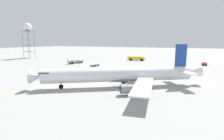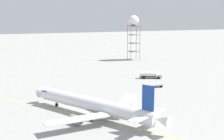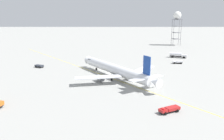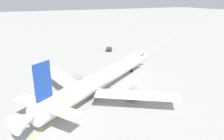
{
  "view_description": "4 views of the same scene",
  "coord_description": "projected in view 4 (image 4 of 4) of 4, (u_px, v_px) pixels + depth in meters",
  "views": [
    {
      "loc": [
        22.38,
        -38.65,
        11.72
      ],
      "look_at": [
        2.61,
        2.16,
        4.25
      ],
      "focal_mm": 27.83,
      "sensor_mm": 36.0,
      "label": 1
    },
    {
      "loc": [
        86.95,
        -18.82,
        28.44
      ],
      "look_at": [
        -34.16,
        19.1,
        4.76
      ],
      "focal_mm": 53.33,
      "sensor_mm": 36.0,
      "label": 2
    },
    {
      "loc": [
        91.31,
        0.34,
        24.45
      ],
      "look_at": [
        7.03,
        0.4,
        3.69
      ],
      "focal_mm": 38.27,
      "sensor_mm": 36.0,
      "label": 3
    },
    {
      "loc": [
        22.81,
        43.4,
        20.22
      ],
      "look_at": [
        1.5,
        -0.26,
        3.83
      ],
      "focal_mm": 35.08,
      "sensor_mm": 36.0,
      "label": 4
    }
  ],
  "objects": [
    {
      "name": "ground_plane",
      "position": [
        118.0,
        84.0,
        52.9
      ],
      "size": [
        600.0,
        600.0,
        0.0
      ],
      "primitive_type": "plane",
      "color": "#9E9E99"
    },
    {
      "name": "airliner_main",
      "position": [
        102.0,
        79.0,
        47.91
      ],
      "size": [
        38.99,
        30.16,
        11.02
      ],
      "rotation": [
        0.0,
        0.0,
        3.73
      ],
      "color": "white",
      "rests_on": "ground_plane"
    },
    {
      "name": "baggage_truck_truck",
      "position": [
        109.0,
        49.0,
        85.37
      ],
      "size": [
        3.66,
        4.34,
        1.22
      ],
      "rotation": [
        0.0,
        0.0,
        1.02
      ],
      "color": "#232326",
      "rests_on": "ground_plane"
    },
    {
      "name": "taxiway_centreline",
      "position": [
        99.0,
        89.0,
        50.23
      ],
      "size": [
        144.63,
        111.76,
        0.01
      ],
      "rotation": [
        0.0,
        0.0,
        3.8
      ],
      "color": "yellow",
      "rests_on": "ground_plane"
    }
  ]
}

